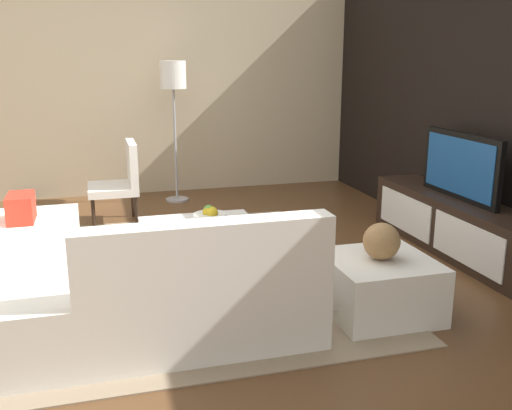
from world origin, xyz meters
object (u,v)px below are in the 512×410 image
object	(u,v)px
media_console	(455,225)
ottoman	(379,286)
sectional_couch	(75,278)
coffee_table	(203,249)
floor_lamp	(173,84)
decorative_ball	(382,241)
fruit_bowl	(210,216)
accent_chair_near	(122,178)
television	(461,166)
book_stack	(192,235)

from	to	relation	value
media_console	ottoman	xyz separation A→B (m)	(0.99, -1.28, -0.05)
sectional_couch	coffee_table	distance (m)	1.16
sectional_couch	media_console	bearing A→B (deg)	98.85
sectional_couch	floor_lamp	bearing A→B (deg)	159.99
sectional_couch	decorative_ball	bearing A→B (deg)	76.43
coffee_table	fruit_bowl	distance (m)	0.31
floor_lamp	decorative_ball	world-z (taller)	floor_lamp
accent_chair_near	floor_lamp	size ratio (longest dim) A/B	0.52
media_console	decorative_ball	xyz separation A→B (m)	(0.99, -1.28, 0.28)
coffee_table	television	bearing A→B (deg)	87.51
sectional_couch	fruit_bowl	xyz separation A→B (m)	(-0.79, 1.09, 0.14)
television	floor_lamp	distance (m)	3.43
sectional_couch	fruit_bowl	world-z (taller)	sectional_couch
fruit_bowl	book_stack	xyz separation A→B (m)	(0.40, -0.22, -0.03)
coffee_table	decorative_ball	bearing A→B (deg)	42.97
coffee_table	accent_chair_near	bearing A→B (deg)	-162.01
ottoman	fruit_bowl	size ratio (longest dim) A/B	2.50
television	fruit_bowl	bearing A→B (deg)	-97.26
ottoman	book_stack	size ratio (longest dim) A/B	3.26
sectional_couch	floor_lamp	xyz separation A→B (m)	(-3.11, 1.13, 1.11)
media_console	sectional_couch	xyz separation A→B (m)	(0.51, -3.28, 0.04)
sectional_couch	accent_chair_near	xyz separation A→B (m)	(-2.28, 0.44, 0.20)
fruit_bowl	decorative_ball	xyz separation A→B (m)	(1.27, 0.92, 0.09)
book_stack	floor_lamp	bearing A→B (deg)	174.34
ottoman	floor_lamp	bearing A→B (deg)	-166.40
accent_chair_near	fruit_bowl	world-z (taller)	accent_chair_near
accent_chair_near	fruit_bowl	distance (m)	1.62
television	ottoman	world-z (taller)	television
television	floor_lamp	xyz separation A→B (m)	(-2.60, -2.15, 0.61)
accent_chair_near	floor_lamp	world-z (taller)	floor_lamp
fruit_bowl	coffee_table	bearing A→B (deg)	-29.38
sectional_couch	decorative_ball	world-z (taller)	sectional_couch
media_console	coffee_table	size ratio (longest dim) A/B	2.15
sectional_couch	book_stack	bearing A→B (deg)	114.44
sectional_couch	decorative_ball	xyz separation A→B (m)	(0.48, 2.00, 0.23)
accent_chair_near	coffee_table	bearing A→B (deg)	23.00
decorative_ball	book_stack	xyz separation A→B (m)	(-0.88, -1.14, -0.12)
sectional_couch	accent_chair_near	world-z (taller)	accent_chair_near
media_console	decorative_ball	size ratio (longest dim) A/B	8.52
sectional_couch	floor_lamp	distance (m)	3.50
coffee_table	accent_chair_near	distance (m)	1.78
accent_chair_near	floor_lamp	distance (m)	1.42
ottoman	book_stack	world-z (taller)	book_stack
book_stack	media_console	bearing A→B (deg)	92.79
sectional_couch	accent_chair_near	distance (m)	2.33
media_console	ottoman	world-z (taller)	media_console
coffee_table	decorative_ball	distance (m)	1.53
book_stack	decorative_ball	bearing A→B (deg)	52.43
sectional_couch	television	bearing A→B (deg)	98.85
television	fruit_bowl	size ratio (longest dim) A/B	3.79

